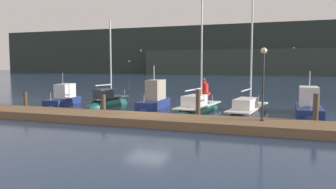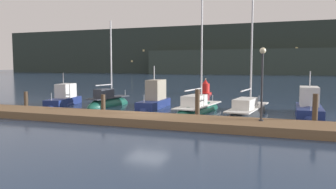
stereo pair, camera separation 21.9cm
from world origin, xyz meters
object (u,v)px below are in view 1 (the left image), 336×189
object	(u,v)px
motorboat_berth_3	(154,103)
channel_buoy	(204,88)
motorboat_berth_1	(63,102)
sailboat_berth_4	(198,110)
sailboat_berth_5	(248,113)
motorboat_berth_6	(308,110)
dock_lamppost	(263,72)
sailboat_berth_2	(108,104)

from	to	relation	value
motorboat_berth_3	channel_buoy	size ratio (longest dim) A/B	2.71
motorboat_berth_1	motorboat_berth_3	xyz separation A→B (m)	(7.85, 0.96, 0.09)
sailboat_berth_4	channel_buoy	xyz separation A→B (m)	(-2.96, 14.89, 0.53)
motorboat_berth_3	sailboat_berth_5	size ratio (longest dim) A/B	0.50
motorboat_berth_1	sailboat_berth_5	world-z (taller)	sailboat_berth_5
motorboat_berth_6	dock_lamppost	world-z (taller)	dock_lamppost
sailboat_berth_2	dock_lamppost	xyz separation A→B (m)	(12.59, -6.15, 2.86)
sailboat_berth_2	sailboat_berth_5	xyz separation A→B (m)	(11.38, -0.99, -0.02)
sailboat_berth_4	dock_lamppost	world-z (taller)	sailboat_berth_4
motorboat_berth_1	sailboat_berth_4	world-z (taller)	sailboat_berth_4
dock_lamppost	sailboat_berth_4	bearing A→B (deg)	131.34
sailboat_berth_5	dock_lamppost	size ratio (longest dim) A/B	2.63
motorboat_berth_3	dock_lamppost	bearing A→B (deg)	-36.65
dock_lamppost	sailboat_berth_5	bearing A→B (deg)	103.14
sailboat_berth_5	channel_buoy	bearing A→B (deg)	113.29
sailboat_berth_2	channel_buoy	xyz separation A→B (m)	(4.86, 14.16, 0.53)
sailboat_berth_5	dock_lamppost	xyz separation A→B (m)	(1.21, -5.16, 2.88)
motorboat_berth_3	sailboat_berth_5	xyz separation A→B (m)	(7.38, -1.22, -0.26)
sailboat_berth_5	sailboat_berth_2	bearing A→B (deg)	175.04
sailboat_berth_2	channel_buoy	bearing A→B (deg)	71.04
motorboat_berth_1	sailboat_berth_4	distance (m)	11.67
motorboat_berth_1	sailboat_berth_5	bearing A→B (deg)	-0.97
motorboat_berth_1	motorboat_berth_3	world-z (taller)	motorboat_berth_3
sailboat_berth_5	sailboat_berth_4	bearing A→B (deg)	175.96
motorboat_berth_3	motorboat_berth_6	world-z (taller)	motorboat_berth_3
sailboat_berth_2	motorboat_berth_3	bearing A→B (deg)	3.34
motorboat_berth_1	sailboat_berth_5	size ratio (longest dim) A/B	0.49
sailboat_berth_2	motorboat_berth_3	size ratio (longest dim) A/B	1.56
dock_lamppost	sailboat_berth_2	bearing A→B (deg)	153.96
sailboat_berth_4	dock_lamppost	distance (m)	7.76
motorboat_berth_3	sailboat_berth_4	xyz separation A→B (m)	(3.82, -0.97, -0.24)
sailboat_berth_5	motorboat_berth_1	bearing A→B (deg)	179.03
motorboat_berth_1	sailboat_berth_5	xyz separation A→B (m)	(15.22, -0.26, -0.17)
motorboat_berth_1	motorboat_berth_3	size ratio (longest dim) A/B	0.97
motorboat_berth_1	motorboat_berth_3	bearing A→B (deg)	7.00
channel_buoy	dock_lamppost	size ratio (longest dim) A/B	0.48
motorboat_berth_1	sailboat_berth_4	bearing A→B (deg)	-0.03
motorboat_berth_6	dock_lamppost	bearing A→B (deg)	-112.65
channel_buoy	dock_lamppost	bearing A→B (deg)	-69.18
sailboat_berth_2	dock_lamppost	world-z (taller)	sailboat_berth_2
sailboat_berth_4	sailboat_berth_2	bearing A→B (deg)	174.63
sailboat_berth_2	motorboat_berth_6	size ratio (longest dim) A/B	1.43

